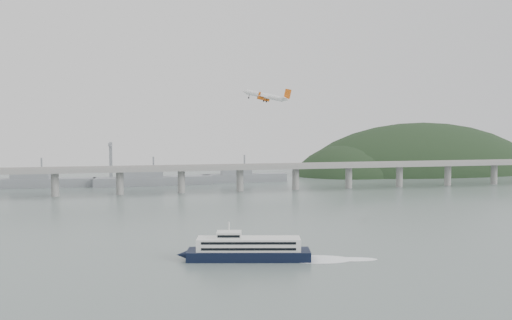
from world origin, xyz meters
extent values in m
plane|color=slate|center=(0.00, 0.00, 0.00)|extent=(900.00, 900.00, 0.00)
cube|color=gray|center=(0.00, 200.00, 20.00)|extent=(800.00, 22.00, 2.20)
cube|color=gray|center=(0.00, 189.50, 22.00)|extent=(800.00, 0.60, 1.80)
cube|color=gray|center=(0.00, 210.50, 22.00)|extent=(800.00, 0.60, 1.80)
cylinder|color=gray|center=(-130.00, 200.00, 9.50)|extent=(6.00, 6.00, 21.00)
cylinder|color=gray|center=(-80.00, 200.00, 9.50)|extent=(6.00, 6.00, 21.00)
cylinder|color=gray|center=(-30.00, 200.00, 9.50)|extent=(6.00, 6.00, 21.00)
cylinder|color=gray|center=(20.00, 200.00, 9.50)|extent=(6.00, 6.00, 21.00)
cylinder|color=gray|center=(70.00, 200.00, 9.50)|extent=(6.00, 6.00, 21.00)
cylinder|color=gray|center=(120.00, 200.00, 9.50)|extent=(6.00, 6.00, 21.00)
cylinder|color=gray|center=(170.00, 200.00, 9.50)|extent=(6.00, 6.00, 21.00)
cylinder|color=gray|center=(220.00, 200.00, 9.50)|extent=(6.00, 6.00, 21.00)
cylinder|color=gray|center=(270.00, 200.00, 9.50)|extent=(6.00, 6.00, 21.00)
ellipsoid|color=black|center=(270.00, 330.00, -18.00)|extent=(320.00, 150.00, 156.00)
ellipsoid|color=black|center=(175.00, 320.00, -12.00)|extent=(140.00, 110.00, 96.00)
ellipsoid|color=black|center=(360.00, 340.00, -25.00)|extent=(220.00, 140.00, 120.00)
cube|color=slate|center=(-150.00, 270.00, 4.00)|extent=(95.67, 20.15, 8.00)
cube|color=slate|center=(-159.50, 270.00, 12.00)|extent=(33.90, 15.02, 8.00)
cylinder|color=slate|center=(-150.00, 270.00, 20.00)|extent=(1.60, 1.60, 14.00)
cube|color=slate|center=(-50.00, 265.00, 4.00)|extent=(110.55, 21.43, 8.00)
cube|color=slate|center=(-61.00, 265.00, 12.00)|extent=(39.01, 16.73, 8.00)
cylinder|color=slate|center=(-50.00, 265.00, 20.00)|extent=(1.60, 1.60, 14.00)
cube|color=slate|center=(40.00, 275.00, 4.00)|extent=(85.00, 13.60, 8.00)
cube|color=slate|center=(31.50, 275.00, 12.00)|extent=(29.75, 11.90, 8.00)
cylinder|color=slate|center=(40.00, 275.00, 20.00)|extent=(1.60, 1.60, 14.00)
cube|color=slate|center=(-90.00, 300.00, 20.00)|extent=(3.00, 3.00, 40.00)
cube|color=slate|center=(-90.00, 290.00, 38.00)|extent=(3.00, 28.00, 3.00)
cube|color=black|center=(-24.21, -34.32, 2.05)|extent=(52.74, 23.53, 4.10)
cone|color=black|center=(-51.20, -28.09, 2.05)|extent=(5.92, 5.15, 4.10)
cube|color=silver|center=(-24.21, -34.32, 6.67)|extent=(44.28, 19.69, 5.13)
cube|color=black|center=(-25.38, -39.36, 8.00)|extent=(38.01, 8.93, 1.03)
cube|color=black|center=(-25.38, -39.36, 5.54)|extent=(38.01, 8.93, 1.03)
cube|color=black|center=(-23.05, -29.27, 8.00)|extent=(38.01, 8.93, 1.03)
cube|color=black|center=(-23.05, -29.27, 5.54)|extent=(38.01, 8.93, 1.03)
cube|color=silver|center=(-32.21, -32.47, 10.56)|extent=(11.61, 9.30, 2.67)
cube|color=black|center=(-33.03, -36.02, 10.56)|extent=(9.02, 2.20, 1.03)
cylinder|color=silver|center=(-32.21, -32.47, 13.85)|extent=(0.62, 0.62, 4.10)
ellipsoid|color=white|center=(3.77, -40.78, 0.05)|extent=(32.10, 21.04, 0.21)
ellipsoid|color=white|center=(17.76, -44.01, 0.05)|extent=(23.25, 12.18, 0.21)
cylinder|color=white|center=(10.34, 74.88, 74.72)|extent=(20.96, 18.11, 8.23)
cone|color=white|center=(-0.64, 83.04, 77.65)|extent=(5.17, 5.00, 3.84)
cone|color=white|center=(21.75, 66.43, 72.13)|extent=(5.84, 5.38, 4.03)
cube|color=white|center=(10.85, 74.44, 73.69)|extent=(20.94, 26.60, 2.74)
cube|color=white|center=(21.19, 66.89, 72.91)|extent=(8.40, 10.13, 1.34)
cube|color=#E75E0F|center=(22.45, 66.14, 75.55)|extent=(4.40, 3.01, 6.39)
cylinder|color=#E75E0F|center=(12.40, 79.20, 72.52)|extent=(4.38, 4.10, 2.76)
cylinder|color=black|center=(10.96, 80.27, 72.90)|extent=(1.78, 1.94, 2.03)
cube|color=white|center=(12.58, 79.12, 73.37)|extent=(2.05, 1.54, 1.49)
cylinder|color=#E75E0F|center=(6.76, 71.42, 73.01)|extent=(4.38, 4.10, 2.76)
cylinder|color=black|center=(5.32, 72.49, 73.39)|extent=(1.78, 1.94, 2.03)
cube|color=white|center=(6.93, 71.35, 73.86)|extent=(2.05, 1.54, 1.49)
cylinder|color=black|center=(11.87, 76.41, 72.03)|extent=(0.85, 0.61, 2.13)
cylinder|color=black|center=(11.68, 76.49, 71.09)|extent=(1.15, 0.92, 1.16)
cylinder|color=black|center=(9.21, 72.74, 72.26)|extent=(0.85, 0.61, 2.13)
cylinder|color=black|center=(9.01, 72.82, 71.33)|extent=(1.15, 0.92, 1.16)
cylinder|color=black|center=(1.62, 81.20, 74.53)|extent=(0.85, 0.61, 2.13)
cylinder|color=black|center=(1.43, 81.28, 73.59)|extent=(1.15, 0.92, 1.16)
cube|color=#E75E0F|center=(21.16, 85.35, 73.58)|extent=(1.62, 1.13, 2.35)
cube|color=#E75E0F|center=(3.71, 61.32, 75.11)|extent=(1.62, 1.13, 2.35)
camera|label=1|loc=(-72.52, -252.79, 56.00)|focal=38.00mm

